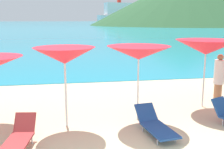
% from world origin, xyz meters
% --- Properties ---
extents(ground_plane, '(50.00, 100.00, 0.30)m').
position_xyz_m(ground_plane, '(0.00, 10.00, -0.15)').
color(ground_plane, beige).
extents(ocean_water, '(650.00, 440.00, 0.02)m').
position_xyz_m(ocean_water, '(0.00, 228.57, 0.01)').
color(ocean_water, teal).
rests_on(ocean_water, ground_plane).
extents(headland_hill, '(102.66, 102.66, 25.90)m').
position_xyz_m(headland_hill, '(62.61, 136.12, 12.95)').
color(headland_hill, '#2D5B33').
rests_on(headland_hill, ground_plane).
extents(umbrella_2, '(1.83, 1.83, 2.32)m').
position_xyz_m(umbrella_2, '(-1.28, 3.13, 2.08)').
color(umbrella_2, silver).
rests_on(umbrella_2, ground_plane).
extents(umbrella_3, '(2.02, 2.02, 2.30)m').
position_xyz_m(umbrella_3, '(0.90, 3.30, 2.09)').
color(umbrella_3, silver).
rests_on(umbrella_3, ground_plane).
extents(umbrella_4, '(2.33, 2.33, 2.38)m').
position_xyz_m(umbrella_4, '(3.54, 4.18, 2.12)').
color(umbrella_4, silver).
rests_on(umbrella_4, ground_plane).
extents(lounge_chair_0, '(0.82, 1.78, 0.62)m').
position_xyz_m(lounge_chair_0, '(1.10, 2.18, 0.26)').
color(lounge_chair_0, '#1E478C').
rests_on(lounge_chair_0, ground_plane).
extents(lounge_chair_2, '(0.76, 1.57, 0.68)m').
position_xyz_m(lounge_chair_2, '(-2.43, 1.90, 0.29)').
color(lounge_chair_2, '#A53333').
rests_on(lounge_chair_2, ground_plane).
extents(beachgoer_3, '(0.38, 0.38, 1.82)m').
position_xyz_m(beachgoer_3, '(4.38, 4.61, 0.95)').
color(beachgoer_3, '#A3704C').
rests_on(beachgoer_3, ground_plane).
extents(cruise_ship, '(45.13, 18.23, 18.63)m').
position_xyz_m(cruise_ship, '(45.98, 209.62, 6.96)').
color(cruise_ship, white).
rests_on(cruise_ship, ocean_water).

